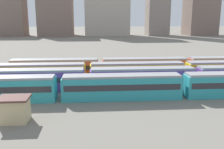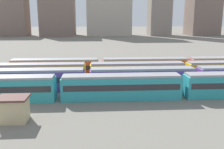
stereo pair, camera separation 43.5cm
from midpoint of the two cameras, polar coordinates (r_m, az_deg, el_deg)
The scene contains 6 objects.
ground_plane at distance 47.56m, azimuth -15.33°, elevation -2.65°, with size 600.00×600.00×0.00m, color slate.
signal_hut at distance 32.69m, azimuth -21.28°, elevation -7.22°, with size 3.60×3.00×3.04m.
distant_building_0 at distance 184.06m, azimuth -22.71°, elevation 11.85°, with size 25.39×15.00×25.27m, color #7A665B.
distant_building_1 at distance 176.82m, azimuth -12.45°, elevation 13.25°, with size 21.65×21.89×29.76m, color #7A665B.
distant_building_2 at distance 175.65m, azimuth -1.23°, elevation 15.48°, with size 29.25×16.48×41.61m, color #B2A899.
distant_building_4 at distance 190.13m, azimuth 19.03°, elevation 12.84°, with size 19.19×19.20×29.94m, color #7A665B.
Camera 1 is at (8.97, -37.23, 12.19)m, focal length 41.03 mm.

